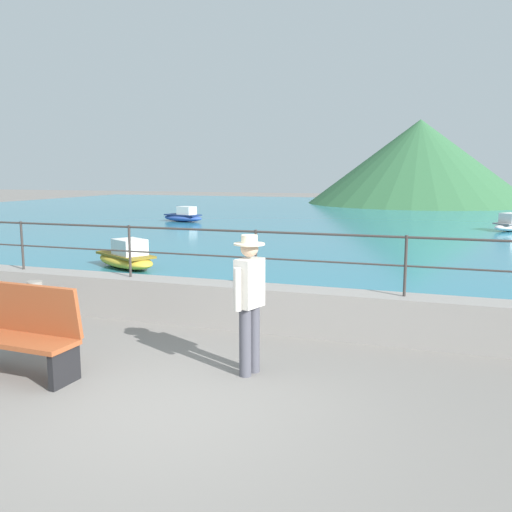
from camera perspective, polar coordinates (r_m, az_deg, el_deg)
The scene contains 10 objects.
ground_plane at distance 6.09m, azimuth -10.21°, elevation -15.53°, with size 120.00×120.00×0.00m, color slate.
promenade_wall at distance 8.75m, azimuth -0.02°, elevation -5.39°, with size 20.00×0.56×0.70m, color gray.
railing at distance 8.56m, azimuth -0.02°, elevation 1.02°, with size 18.44×0.04×0.90m.
lake_water at distance 30.89m, azimuth 13.76°, elevation 3.96°, with size 64.00×44.32×0.06m, color teal.
hill_main at distance 45.12m, azimuth 16.80°, elevation 9.45°, with size 17.45×17.45×6.60m, color #33663D.
bench_main at distance 7.40m, azimuth -23.82°, elevation -7.13°, with size 1.73×0.64×1.13m.
person_walking at distance 6.65m, azimuth -0.69°, elevation -4.39°, with size 0.38×0.55×1.75m.
bollard at distance 9.59m, azimuth -22.18°, elevation -4.66°, with size 0.24×0.24×0.74m, color gray.
boat_4 at distance 14.35m, azimuth -13.51°, elevation -0.14°, with size 2.44×1.92×0.76m.
boat_5 at distance 27.42m, azimuth -7.64°, elevation 4.18°, with size 2.45×1.42×0.76m.
Camera 1 is at (2.75, -4.82, 2.49)m, focal length 37.97 mm.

